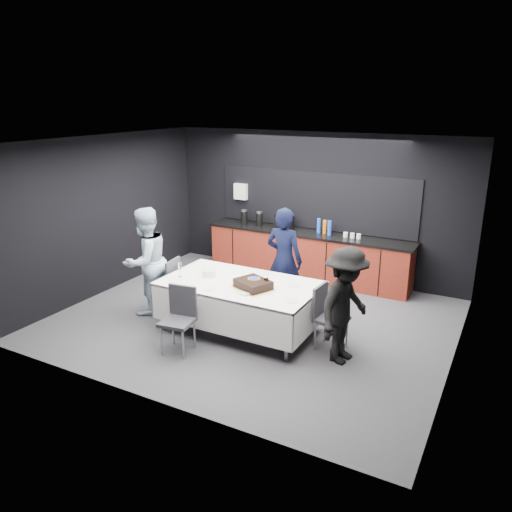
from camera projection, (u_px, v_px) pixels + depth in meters
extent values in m
plane|color=#45454A|center=(253.00, 320.00, 7.99)|extent=(6.00, 6.00, 0.00)
cube|color=white|center=(253.00, 142.00, 7.13)|extent=(6.00, 5.00, 0.04)
cube|color=black|center=(314.00, 206.00, 9.66)|extent=(6.00, 0.04, 2.80)
cube|color=black|center=(144.00, 289.00, 5.46)|extent=(6.00, 0.04, 2.80)
cube|color=black|center=(106.00, 215.00, 8.91)|extent=(0.04, 5.00, 2.80)
cube|color=black|center=(464.00, 266.00, 6.21)|extent=(0.04, 5.00, 2.80)
cube|color=maroon|center=(307.00, 256.00, 9.70)|extent=(4.00, 0.60, 0.90)
cube|color=black|center=(308.00, 233.00, 9.55)|extent=(4.10, 0.64, 0.04)
cube|color=black|center=(314.00, 201.00, 9.61)|extent=(4.00, 0.03, 1.10)
cube|color=white|center=(241.00, 191.00, 10.27)|extent=(0.28, 0.12, 0.32)
cylinder|color=black|center=(244.00, 218.00, 10.14)|extent=(0.14, 0.14, 0.26)
cylinder|color=black|center=(259.00, 219.00, 9.98)|extent=(0.14, 0.14, 0.26)
cube|color=black|center=(284.00, 222.00, 9.73)|extent=(0.32, 0.24, 0.30)
cylinder|color=blue|center=(319.00, 226.00, 9.46)|extent=(0.07, 0.07, 0.28)
cylinder|color=orange|center=(325.00, 227.00, 9.41)|extent=(0.07, 0.07, 0.26)
cylinder|color=blue|center=(329.00, 228.00, 9.29)|extent=(0.07, 0.07, 0.28)
cylinder|color=white|center=(345.00, 235.00, 9.20)|extent=(0.08, 0.08, 0.09)
cylinder|color=white|center=(352.00, 236.00, 9.14)|extent=(0.08, 0.08, 0.09)
cylinder|color=white|center=(359.00, 236.00, 9.08)|extent=(0.08, 0.08, 0.09)
cylinder|color=#99999E|center=(244.00, 211.00, 10.09)|extent=(0.12, 0.12, 0.03)
cylinder|color=#99999E|center=(259.00, 212.00, 9.94)|extent=(0.12, 0.12, 0.03)
cylinder|color=#99999E|center=(167.00, 306.00, 7.57)|extent=(0.06, 0.06, 0.75)
cylinder|color=#99999E|center=(204.00, 286.00, 8.41)|extent=(0.06, 0.06, 0.75)
cylinder|color=#99999E|center=(287.00, 335.00, 6.67)|extent=(0.06, 0.06, 0.75)
cylinder|color=#99999E|center=(314.00, 308.00, 7.51)|extent=(0.06, 0.06, 0.75)
cube|color=white|center=(240.00, 284.00, 7.42)|extent=(2.32, 1.32, 0.04)
cube|color=white|center=(217.00, 316.00, 6.95)|extent=(2.32, 0.02, 0.55)
cube|color=white|center=(260.00, 286.00, 8.05)|extent=(2.32, 0.02, 0.55)
cube|color=white|center=(178.00, 287.00, 8.02)|extent=(0.02, 1.32, 0.55)
cube|color=white|center=(311.00, 315.00, 6.98)|extent=(0.02, 1.32, 0.55)
cube|color=yellow|center=(253.00, 288.00, 7.18)|extent=(0.64, 0.59, 0.01)
cube|color=black|center=(253.00, 284.00, 7.16)|extent=(0.59, 0.54, 0.10)
cube|color=black|center=(253.00, 280.00, 7.14)|extent=(0.59, 0.54, 0.01)
cylinder|color=orange|center=(254.00, 278.00, 7.20)|extent=(0.18, 0.18, 0.00)
cylinder|color=#193CBF|center=(254.00, 278.00, 7.20)|extent=(0.15, 0.15, 0.01)
sphere|color=black|center=(268.00, 278.00, 7.15)|extent=(0.04, 0.04, 0.04)
sphere|color=black|center=(268.00, 279.00, 7.11)|extent=(0.04, 0.04, 0.04)
sphere|color=black|center=(266.00, 279.00, 7.13)|extent=(0.04, 0.04, 0.04)
cylinder|color=white|center=(209.00, 273.00, 7.66)|extent=(0.21, 0.21, 0.10)
cylinder|color=white|center=(209.00, 288.00, 7.16)|extent=(0.18, 0.18, 0.01)
cylinder|color=white|center=(294.00, 285.00, 7.29)|extent=(0.21, 0.21, 0.01)
cylinder|color=white|center=(292.00, 301.00, 6.74)|extent=(0.19, 0.19, 0.01)
cylinder|color=white|center=(264.00, 273.00, 7.78)|extent=(0.18, 0.18, 0.01)
cube|color=white|center=(244.00, 294.00, 6.95)|extent=(0.17, 0.13, 0.02)
cylinder|color=white|center=(180.00, 276.00, 7.65)|extent=(0.06, 0.06, 0.00)
cylinder|color=white|center=(180.00, 273.00, 7.63)|extent=(0.01, 0.01, 0.12)
cylinder|color=white|center=(180.00, 266.00, 7.59)|extent=(0.05, 0.05, 0.10)
cube|color=#333338|center=(164.00, 286.00, 8.18)|extent=(0.47, 0.47, 0.05)
cube|color=#333338|center=(173.00, 273.00, 8.04)|extent=(0.09, 0.42, 0.45)
cylinder|color=#99999E|center=(161.00, 294.00, 8.46)|extent=(0.03, 0.03, 0.44)
cylinder|color=#99999E|center=(150.00, 301.00, 8.15)|extent=(0.03, 0.03, 0.44)
cylinder|color=#99999E|center=(179.00, 297.00, 8.34)|extent=(0.03, 0.03, 0.44)
cylinder|color=#99999E|center=(168.00, 304.00, 8.04)|extent=(0.03, 0.03, 0.44)
cube|color=#333338|center=(332.00, 319.00, 6.96)|extent=(0.45, 0.45, 0.05)
cube|color=#333338|center=(320.00, 300.00, 6.98)|extent=(0.07, 0.42, 0.45)
cylinder|color=#99999E|center=(337.00, 342.00, 6.80)|extent=(0.03, 0.03, 0.44)
cylinder|color=#99999E|center=(347.00, 333.00, 7.07)|extent=(0.03, 0.03, 0.44)
cylinder|color=#99999E|center=(315.00, 336.00, 6.98)|extent=(0.03, 0.03, 0.44)
cylinder|color=#99999E|center=(325.00, 327.00, 7.25)|extent=(0.03, 0.03, 0.44)
cube|color=#333338|center=(177.00, 322.00, 6.87)|extent=(0.48, 0.48, 0.05)
cube|color=#333338|center=(183.00, 300.00, 6.96)|extent=(0.42, 0.10, 0.45)
cylinder|color=#99999E|center=(161.00, 341.00, 6.84)|extent=(0.03, 0.03, 0.44)
cylinder|color=#99999E|center=(183.00, 345.00, 6.73)|extent=(0.03, 0.03, 0.44)
cylinder|color=#99999E|center=(173.00, 330.00, 7.15)|extent=(0.03, 0.03, 0.44)
cylinder|color=#99999E|center=(195.00, 334.00, 7.04)|extent=(0.03, 0.03, 0.44)
imported|color=black|center=(284.00, 260.00, 8.13)|extent=(0.66, 0.46, 1.75)
imported|color=silver|center=(146.00, 261.00, 8.05)|extent=(0.77, 0.93, 1.76)
imported|color=black|center=(345.00, 306.00, 6.54)|extent=(0.76, 1.12, 1.60)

